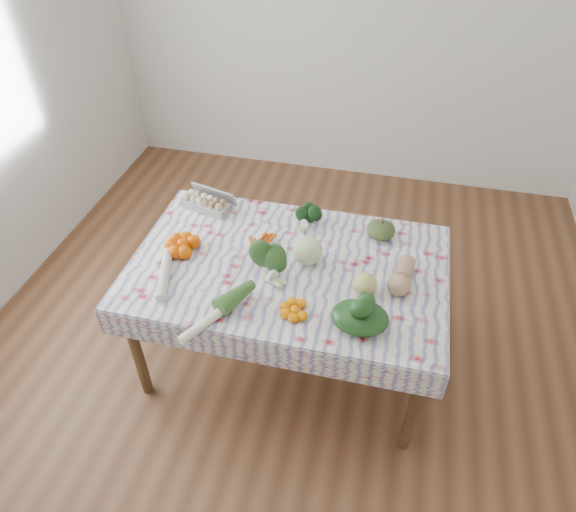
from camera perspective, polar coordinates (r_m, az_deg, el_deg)
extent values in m
plane|color=brown|center=(3.27, 0.00, -10.92)|extent=(4.50, 4.50, 0.00)
cube|color=silver|center=(4.40, 7.54, 25.19)|extent=(4.00, 0.04, 2.80)
cube|color=brown|center=(2.73, 0.00, -1.43)|extent=(1.60, 1.00, 0.04)
cylinder|color=brown|center=(2.95, -16.45, -10.14)|extent=(0.06, 0.06, 0.71)
cylinder|color=brown|center=(2.70, 13.75, -15.98)|extent=(0.06, 0.06, 0.71)
cylinder|color=brown|center=(3.49, -10.21, 0.69)|extent=(0.06, 0.06, 0.71)
cylinder|color=brown|center=(3.28, 14.53, -3.20)|extent=(0.06, 0.06, 0.71)
cube|color=white|center=(2.71, 0.00, -1.02)|extent=(1.66, 1.06, 0.01)
cube|color=gray|center=(3.12, -9.15, 5.74)|extent=(0.32, 0.19, 0.08)
cube|color=#D64C0D|center=(2.82, -2.82, 1.40)|extent=(0.23, 0.22, 0.04)
ellipsoid|color=black|center=(2.94, 2.32, 4.44)|extent=(0.17, 0.16, 0.12)
ellipsoid|color=#3D4E24|center=(2.90, 10.30, 2.87)|extent=(0.20, 0.20, 0.10)
sphere|color=beige|center=(2.68, 2.20, 0.59)|extent=(0.17, 0.17, 0.15)
ellipsoid|color=tan|center=(2.63, 12.58, -2.07)|extent=(0.15, 0.27, 0.12)
cube|color=#E75400|center=(2.83, -11.61, 1.21)|extent=(0.27, 0.27, 0.08)
ellipsoid|color=#29521E|center=(2.60, -2.41, -1.31)|extent=(0.23, 0.23, 0.12)
cube|color=orange|center=(2.44, 0.78, -5.93)|extent=(0.22, 0.22, 0.05)
sphere|color=#CBC165|center=(2.54, 8.52, -3.13)|extent=(0.16, 0.16, 0.12)
ellipsoid|color=#143513|center=(2.39, 8.01, -6.77)|extent=(0.32, 0.28, 0.12)
cylinder|color=beige|center=(2.69, -13.53, -1.92)|extent=(0.16, 0.37, 0.05)
cylinder|color=white|center=(2.45, -7.85, -6.35)|extent=(0.26, 0.42, 0.05)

